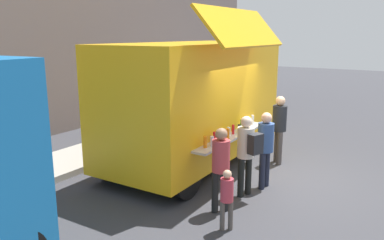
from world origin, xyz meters
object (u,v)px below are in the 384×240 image
food_truck_main (197,99)px  trash_bin (199,110)px  customer_front_ordering (265,143)px  customer_mid_with_backpack (247,148)px  customer_rear_waiting (221,163)px  customer_extra_browsing (279,124)px  child_near_queue (227,195)px

food_truck_main → trash_bin: food_truck_main is taller
customer_front_ordering → customer_mid_with_backpack: bearing=80.6°
customer_rear_waiting → customer_extra_browsing: (3.20, 0.07, 0.08)m
customer_front_ordering → customer_mid_with_backpack: 0.63m
trash_bin → customer_front_ordering: bearing=-135.8°
food_truck_main → child_near_queue: food_truck_main is taller
trash_bin → customer_extra_browsing: (-2.89, -4.14, 0.58)m
food_truck_main → customer_rear_waiting: bearing=-140.2°
food_truck_main → customer_mid_with_backpack: size_ratio=3.34×
customer_extra_browsing → child_near_queue: 3.81m
customer_mid_with_backpack → customer_rear_waiting: (-0.90, 0.10, -0.06)m
customer_mid_with_backpack → customer_rear_waiting: size_ratio=1.04×
child_near_queue → customer_front_ordering: bearing=-35.5°
food_truck_main → customer_extra_browsing: size_ratio=3.19×
customer_front_ordering → customer_extra_browsing: size_ratio=0.95×
trash_bin → customer_extra_browsing: 5.08m
trash_bin → customer_mid_with_backpack: size_ratio=0.55×
food_truck_main → child_near_queue: bearing=-140.9°
trash_bin → customer_extra_browsing: customer_extra_browsing is taller
customer_mid_with_backpack → customer_rear_waiting: bearing=102.6°
customer_rear_waiting → trash_bin: bearing=-15.0°
customer_mid_with_backpack → customer_extra_browsing: size_ratio=0.96×
trash_bin → customer_mid_with_backpack: (-5.19, -4.31, 0.56)m
trash_bin → child_near_queue: bearing=-145.2°
trash_bin → customer_rear_waiting: size_ratio=0.57×
customer_mid_with_backpack → customer_rear_waiting: 0.91m
trash_bin → customer_rear_waiting: (-6.09, -4.20, 0.50)m
food_truck_main → customer_front_ordering: food_truck_main is taller
food_truck_main → customer_mid_with_backpack: 2.45m
customer_extra_browsing → customer_rear_waiting: bearing=53.4°
trash_bin → child_near_queue: (-6.65, -4.62, 0.18)m
customer_front_ordering → customer_extra_browsing: bearing=-75.6°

